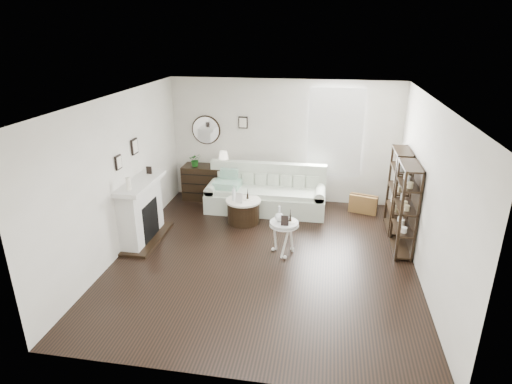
% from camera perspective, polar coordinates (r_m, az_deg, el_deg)
% --- Properties ---
extents(room, '(5.50, 5.50, 5.50)m').
position_cam_1_polar(room, '(9.33, 8.22, 7.86)').
color(room, black).
rests_on(room, ground).
extents(fireplace, '(0.50, 1.40, 1.84)m').
position_cam_1_polar(fireplace, '(8.08, -14.98, -2.69)').
color(fireplace, silver).
rests_on(fireplace, ground).
extents(shelf_unit_far, '(0.30, 0.80, 1.60)m').
position_cam_1_polar(shelf_unit_far, '(8.56, 18.41, 0.20)').
color(shelf_unit_far, black).
rests_on(shelf_unit_far, ground).
extents(shelf_unit_near, '(0.30, 0.80, 1.60)m').
position_cam_1_polar(shelf_unit_near, '(7.74, 19.29, -2.15)').
color(shelf_unit_near, black).
rests_on(shelf_unit_near, ground).
extents(sofa, '(2.52, 0.87, 0.98)m').
position_cam_1_polar(sofa, '(9.19, 1.35, -0.45)').
color(sofa, beige).
rests_on(sofa, ground).
extents(quilt, '(0.57, 0.48, 0.14)m').
position_cam_1_polar(quilt, '(9.13, -3.86, 1.04)').
color(quilt, teal).
rests_on(quilt, sofa).
extents(suitcase, '(0.61, 0.34, 0.39)m').
position_cam_1_polar(suitcase, '(9.36, 14.10, -1.56)').
color(suitcase, brown).
rests_on(suitcase, ground).
extents(dresser, '(1.18, 0.51, 0.79)m').
position_cam_1_polar(dresser, '(9.80, -6.21, 1.26)').
color(dresser, black).
rests_on(dresser, ground).
extents(table_lamp, '(0.24, 0.24, 0.36)m').
position_cam_1_polar(table_lamp, '(9.53, -4.34, 4.38)').
color(table_lamp, beige).
rests_on(table_lamp, dresser).
extents(potted_plant, '(0.33, 0.30, 0.30)m').
position_cam_1_polar(potted_plant, '(9.67, -8.10, 4.27)').
color(potted_plant, '#195418').
rests_on(potted_plant, dresser).
extents(drum_table, '(0.70, 0.70, 0.49)m').
position_cam_1_polar(drum_table, '(8.62, -1.68, -2.52)').
color(drum_table, black).
rests_on(drum_table, ground).
extents(pedestal_table, '(0.50, 0.50, 0.61)m').
position_cam_1_polar(pedestal_table, '(7.33, 3.77, -4.37)').
color(pedestal_table, silver).
rests_on(pedestal_table, ground).
extents(eiffel_drum, '(0.14, 0.14, 0.20)m').
position_cam_1_polar(eiffel_drum, '(8.52, -1.13, -0.32)').
color(eiffel_drum, black).
rests_on(eiffel_drum, drum_table).
extents(bottle_drum, '(0.07, 0.07, 0.30)m').
position_cam_1_polar(bottle_drum, '(8.43, -2.99, -0.22)').
color(bottle_drum, silver).
rests_on(bottle_drum, drum_table).
extents(card_frame_drum, '(0.16, 0.09, 0.21)m').
position_cam_1_polar(card_frame_drum, '(8.34, -2.27, -0.81)').
color(card_frame_drum, silver).
rests_on(card_frame_drum, drum_table).
extents(eiffel_ped, '(0.13, 0.13, 0.20)m').
position_cam_1_polar(eiffel_ped, '(7.29, 4.60, -3.23)').
color(eiffel_ped, black).
rests_on(eiffel_ped, pedestal_table).
extents(flask_ped, '(0.15, 0.15, 0.28)m').
position_cam_1_polar(flask_ped, '(7.28, 3.14, -2.89)').
color(flask_ped, silver).
rests_on(flask_ped, pedestal_table).
extents(card_frame_ped, '(0.13, 0.05, 0.17)m').
position_cam_1_polar(card_frame_ped, '(7.15, 3.86, -3.83)').
color(card_frame_ped, black).
rests_on(card_frame_ped, pedestal_table).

